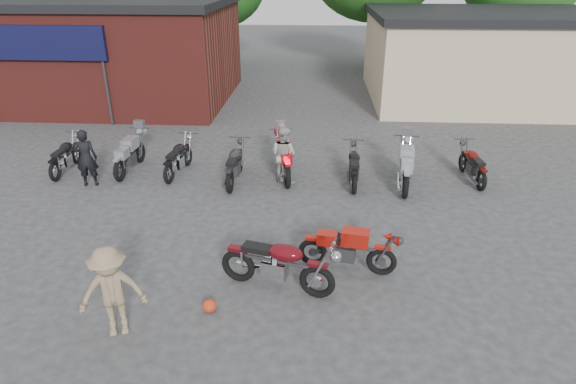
# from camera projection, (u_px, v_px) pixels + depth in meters

# --- Properties ---
(ground) EXTENTS (90.00, 90.00, 0.00)m
(ground) POSITION_uv_depth(u_px,v_px,m) (256.00, 289.00, 8.97)
(ground) COLOR #313134
(brick_building) EXTENTS (12.00, 8.00, 4.00)m
(brick_building) POSITION_uv_depth(u_px,v_px,m) (91.00, 53.00, 21.28)
(brick_building) COLOR maroon
(brick_building) RESTS_ON ground
(stucco_building) EXTENTS (10.00, 8.00, 3.50)m
(stucco_building) POSITION_uv_depth(u_px,v_px,m) (486.00, 59.00, 21.32)
(stucco_building) COLOR tan
(stucco_building) RESTS_ON ground
(tree_1) EXTENTS (5.92, 5.92, 7.40)m
(tree_1) POSITION_uv_depth(u_px,v_px,m) (214.00, 1.00, 27.56)
(tree_1) COLOR #144B14
(tree_1) RESTS_ON ground
(tree_3) EXTENTS (6.08, 6.08, 7.60)m
(tree_3) POSITION_uv_depth(u_px,v_px,m) (518.00, 0.00, 26.58)
(tree_3) COLOR #144B14
(tree_3) RESTS_ON ground
(vintage_motorcycle) EXTENTS (2.24, 1.25, 1.24)m
(vintage_motorcycle) POSITION_uv_depth(u_px,v_px,m) (279.00, 261.00, 8.71)
(vintage_motorcycle) COLOR #550A11
(vintage_motorcycle) RESTS_ON ground
(sportbike) EXTENTS (1.95, 0.95, 1.09)m
(sportbike) POSITION_uv_depth(u_px,v_px,m) (349.00, 246.00, 9.31)
(sportbike) COLOR #AB160E
(sportbike) RESTS_ON ground
(helmet) EXTENTS (0.28, 0.28, 0.23)m
(helmet) POSITION_uv_depth(u_px,v_px,m) (210.00, 306.00, 8.35)
(helmet) COLOR red
(helmet) RESTS_ON ground
(person_dark) EXTENTS (0.64, 0.49, 1.59)m
(person_dark) POSITION_uv_depth(u_px,v_px,m) (86.00, 158.00, 12.91)
(person_dark) COLOR black
(person_dark) RESTS_ON ground
(person_light) EXTENTS (0.98, 0.93, 1.59)m
(person_light) POSITION_uv_depth(u_px,v_px,m) (284.00, 155.00, 13.13)
(person_light) COLOR #A9A8A5
(person_light) RESTS_ON ground
(person_tan) EXTENTS (1.17, 0.89, 1.61)m
(person_tan) POSITION_uv_depth(u_px,v_px,m) (112.00, 292.00, 7.57)
(person_tan) COLOR #8C7456
(person_tan) RESTS_ON ground
(row_bike_0) EXTENTS (0.63, 1.85, 1.07)m
(row_bike_0) POSITION_uv_depth(u_px,v_px,m) (65.00, 154.00, 13.91)
(row_bike_0) COLOR black
(row_bike_0) RESTS_ON ground
(row_bike_1) EXTENTS (0.76, 2.04, 1.16)m
(row_bike_1) POSITION_uv_depth(u_px,v_px,m) (129.00, 152.00, 13.94)
(row_bike_1) COLOR gray
(row_bike_1) RESTS_ON ground
(row_bike_2) EXTENTS (0.85, 1.93, 1.08)m
(row_bike_2) POSITION_uv_depth(u_px,v_px,m) (178.00, 156.00, 13.76)
(row_bike_2) COLOR black
(row_bike_2) RESTS_ON ground
(row_bike_3) EXTENTS (0.70, 1.97, 1.13)m
(row_bike_3) POSITION_uv_depth(u_px,v_px,m) (235.00, 163.00, 13.24)
(row_bike_3) COLOR #242426
(row_bike_3) RESTS_ON ground
(row_bike_4) EXTENTS (1.07, 2.24, 1.25)m
(row_bike_4) POSITION_uv_depth(u_px,v_px,m) (284.00, 156.00, 13.56)
(row_bike_4) COLOR #AF0E19
(row_bike_4) RESTS_ON ground
(row_bike_5) EXTENTS (0.67, 1.90, 1.09)m
(row_bike_5) POSITION_uv_depth(u_px,v_px,m) (354.00, 165.00, 13.16)
(row_bike_5) COLOR black
(row_bike_5) RESTS_ON ground
(row_bike_6) EXTENTS (1.00, 2.23, 1.25)m
(row_bike_6) POSITION_uv_depth(u_px,v_px,m) (406.00, 164.00, 12.98)
(row_bike_6) COLOR #9599A3
(row_bike_6) RESTS_ON ground
(row_bike_7) EXTENTS (0.76, 1.87, 1.06)m
(row_bike_7) POSITION_uv_depth(u_px,v_px,m) (473.00, 163.00, 13.34)
(row_bike_7) COLOR #590D0B
(row_bike_7) RESTS_ON ground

